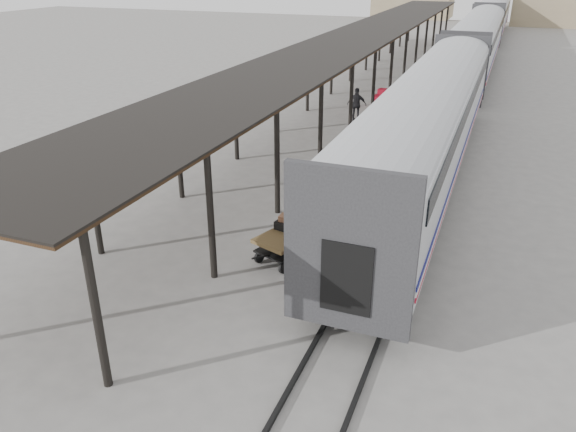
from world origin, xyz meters
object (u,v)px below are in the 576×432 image
(baggage_cart, at_px, (291,238))
(luggage_tug, at_px, (382,100))
(porter, at_px, (292,219))
(pedestrian, at_px, (357,104))

(baggage_cart, bearing_deg, luggage_tug, 113.77)
(porter, distance_m, pedestrian, 17.64)
(luggage_tug, distance_m, pedestrian, 3.40)
(porter, bearing_deg, pedestrian, 9.15)
(porter, relative_size, pedestrian, 0.82)
(baggage_cart, height_order, luggage_tug, luggage_tug)
(baggage_cart, xyz_separation_m, luggage_tug, (-1.56, 20.07, -0.10))
(luggage_tug, bearing_deg, pedestrian, -90.83)
(luggage_tug, bearing_deg, baggage_cart, -72.89)
(pedestrian, bearing_deg, porter, 92.47)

